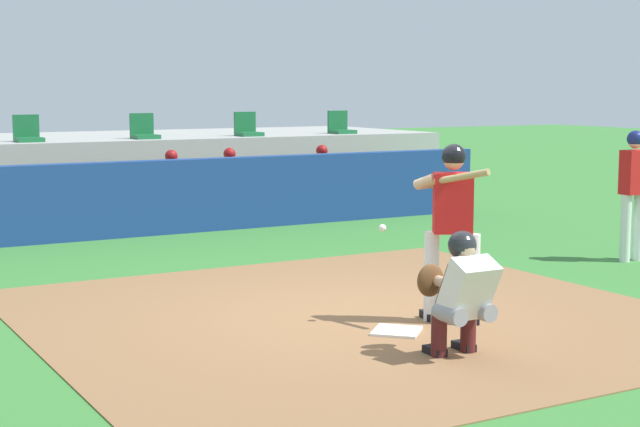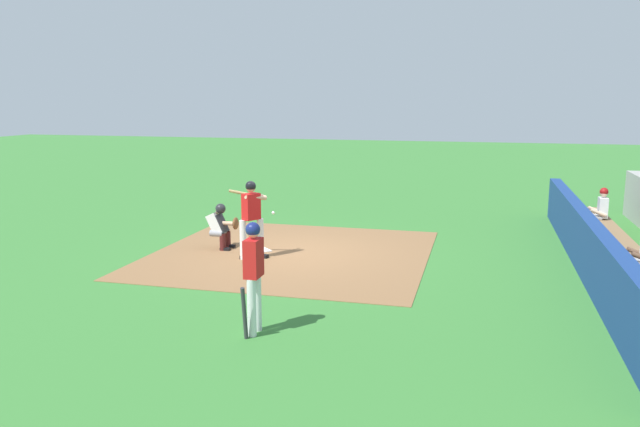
# 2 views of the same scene
# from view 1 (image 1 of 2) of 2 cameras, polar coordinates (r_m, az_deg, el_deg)

# --- Properties ---
(ground_plane) EXTENTS (80.00, 80.00, 0.00)m
(ground_plane) POSITION_cam_1_polar(r_m,az_deg,el_deg) (10.20, 1.95, -6.02)
(ground_plane) COLOR #387A33
(dirt_infield) EXTENTS (6.40, 6.40, 0.01)m
(dirt_infield) POSITION_cam_1_polar(r_m,az_deg,el_deg) (10.20, 1.95, -5.98)
(dirt_infield) COLOR olive
(dirt_infield) RESTS_ON ground
(home_plate) EXTENTS (0.62, 0.62, 0.02)m
(home_plate) POSITION_cam_1_polar(r_m,az_deg,el_deg) (9.54, 4.48, -6.82)
(home_plate) COLOR white
(home_plate) RESTS_ON dirt_infield
(batter_at_plate) EXTENTS (0.55, 0.90, 1.80)m
(batter_at_plate) POSITION_cam_1_polar(r_m,az_deg,el_deg) (9.80, 7.66, -0.46)
(batter_at_plate) COLOR silver
(batter_at_plate) RESTS_ON ground
(catcher_crouched) EXTENTS (0.48, 1.73, 1.13)m
(catcher_crouched) POSITION_cam_1_polar(r_m,az_deg,el_deg) (8.63, 8.15, -4.40)
(catcher_crouched) COLOR gray
(catcher_crouched) RESTS_ON ground
(on_deck_batter) EXTENTS (0.58, 0.23, 1.79)m
(on_deck_batter) POSITION_cam_1_polar(r_m,az_deg,el_deg) (13.96, 17.79, 1.49)
(on_deck_batter) COLOR silver
(on_deck_batter) RESTS_ON ground
(dugout_wall) EXTENTS (13.00, 0.30, 1.20)m
(dugout_wall) POSITION_cam_1_polar(r_m,az_deg,el_deg) (15.93, -10.35, 0.87)
(dugout_wall) COLOR navy
(dugout_wall) RESTS_ON ground
(dugout_bench) EXTENTS (11.80, 0.44, 0.45)m
(dugout_bench) POSITION_cam_1_polar(r_m,az_deg,el_deg) (16.92, -11.44, -0.07)
(dugout_bench) COLOR olive
(dugout_bench) RESTS_ON ground
(dugout_player_1) EXTENTS (0.49, 0.70, 1.30)m
(dugout_player_1) POSITION_cam_1_polar(r_m,az_deg,el_deg) (17.02, -8.45, 1.57)
(dugout_player_1) COLOR #939399
(dugout_player_1) RESTS_ON ground
(dugout_player_2) EXTENTS (0.49, 0.70, 1.30)m
(dugout_player_2) POSITION_cam_1_polar(r_m,az_deg,el_deg) (17.44, -5.09, 1.75)
(dugout_player_2) COLOR #939399
(dugout_player_2) RESTS_ON ground
(dugout_player_3) EXTENTS (0.49, 0.70, 1.30)m
(dugout_player_3) POSITION_cam_1_polar(r_m,az_deg,el_deg) (18.30, 0.30, 2.04)
(dugout_player_3) COLOR #939399
(dugout_player_3) RESTS_ON ground
(stands_platform) EXTENTS (15.00, 4.40, 1.40)m
(stands_platform) POSITION_cam_1_polar(r_m,az_deg,el_deg) (20.11, -14.50, 2.36)
(stands_platform) COLOR #9E9E99
(stands_platform) RESTS_ON ground
(stadium_seat_2) EXTENTS (0.46, 0.46, 0.48)m
(stadium_seat_2) POSITION_cam_1_polar(r_m,az_deg,el_deg) (18.32, -16.61, 4.44)
(stadium_seat_2) COLOR #196033
(stadium_seat_2) RESTS_ON stands_platform
(stadium_seat_3) EXTENTS (0.46, 0.46, 0.48)m
(stadium_seat_3) POSITION_cam_1_polar(r_m,az_deg,el_deg) (18.93, -10.19, 4.71)
(stadium_seat_3) COLOR #196033
(stadium_seat_3) RESTS_ON stands_platform
(stadium_seat_4) EXTENTS (0.46, 0.46, 0.48)m
(stadium_seat_4) POSITION_cam_1_polar(r_m,az_deg,el_deg) (19.75, -4.24, 4.91)
(stadium_seat_4) COLOR #196033
(stadium_seat_4) RESTS_ON stands_platform
(stadium_seat_5) EXTENTS (0.46, 0.46, 0.48)m
(stadium_seat_5) POSITION_cam_1_polar(r_m,az_deg,el_deg) (20.77, 1.19, 5.04)
(stadium_seat_5) COLOR #196033
(stadium_seat_5) RESTS_ON stands_platform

